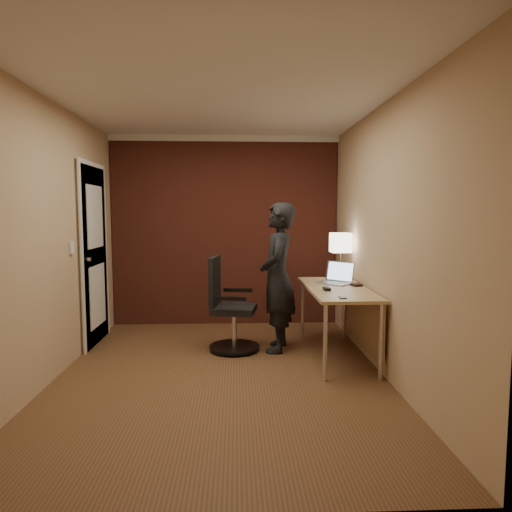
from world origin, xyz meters
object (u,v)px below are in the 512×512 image
object	(u,v)px
office_chair	(228,310)
desk	(344,299)
wallet	(356,285)
mouse	(327,289)
desk_lamp	(341,243)
person	(278,277)
laptop	(337,277)
phone	(343,297)

from	to	relation	value
office_chair	desk	bearing A→B (deg)	-12.53
wallet	office_chair	bearing A→B (deg)	171.76
office_chair	mouse	bearing A→B (deg)	-24.86
mouse	desk_lamp	bearing A→B (deg)	63.82
desk	person	bearing A→B (deg)	158.94
desk	wallet	distance (m)	0.22
laptop	wallet	bearing A→B (deg)	-52.18
desk_lamp	person	bearing A→B (deg)	-158.84
desk_lamp	phone	bearing A→B (deg)	-101.73
mouse	person	distance (m)	0.63
desk_lamp	office_chair	world-z (taller)	desk_lamp
person	mouse	bearing A→B (deg)	54.91
desk_lamp	wallet	world-z (taller)	desk_lamp
desk	laptop	world-z (taller)	laptop
person	desk_lamp	bearing A→B (deg)	120.89
desk	phone	world-z (taller)	phone
desk_lamp	mouse	bearing A→B (deg)	-112.33
desk_lamp	mouse	distance (m)	0.89
desk_lamp	laptop	bearing A→B (deg)	-109.49
desk_lamp	phone	xyz separation A→B (m)	(-0.23, -1.12, -0.41)
laptop	phone	xyz separation A→B (m)	(-0.14, -0.85, -0.06)
laptop	office_chair	bearing A→B (deg)	-179.51
person	phone	bearing A→B (deg)	41.46
desk	office_chair	xyz separation A→B (m)	(-1.19, 0.27, -0.16)
desk	office_chair	distance (m)	1.23
wallet	person	xyz separation A→B (m)	(-0.81, 0.18, 0.06)
desk_lamp	laptop	distance (m)	0.45
laptop	desk	bearing A→B (deg)	-87.87
desk	mouse	distance (m)	0.32
laptop	phone	world-z (taller)	laptop
laptop	person	size ratio (longest dim) A/B	0.26
phone	office_chair	distance (m)	1.37
desk_lamp	phone	world-z (taller)	desk_lamp
desk_lamp	person	xyz separation A→B (m)	(-0.75, -0.29, -0.35)
desk	phone	size ratio (longest dim) A/B	13.04
wallet	phone	bearing A→B (deg)	-114.62
mouse	phone	bearing A→B (deg)	-83.91
desk	desk_lamp	size ratio (longest dim) A/B	2.80
office_chair	desk_lamp	bearing A→B (deg)	12.26
desk_lamp	mouse	xyz separation A→B (m)	(-0.30, -0.73, -0.40)
desk_lamp	wallet	distance (m)	0.63
mouse	laptop	bearing A→B (deg)	62.23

